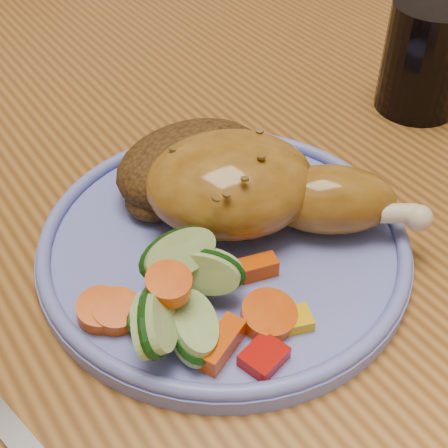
% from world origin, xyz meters
% --- Properties ---
extents(dining_table, '(0.90, 1.40, 0.75)m').
position_xyz_m(dining_table, '(0.00, 0.00, 0.67)').
color(dining_table, brown).
rests_on(dining_table, ground).
extents(plate, '(0.26, 0.26, 0.01)m').
position_xyz_m(plate, '(-0.02, -0.13, 0.76)').
color(plate, '#6470CA').
rests_on(plate, dining_table).
extents(plate_rim, '(0.26, 0.26, 0.01)m').
position_xyz_m(plate_rim, '(-0.02, -0.13, 0.77)').
color(plate_rim, '#6470CA').
rests_on(plate_rim, plate).
extents(chicken_leg, '(0.18, 0.18, 0.06)m').
position_xyz_m(chicken_leg, '(0.01, -0.12, 0.79)').
color(chicken_leg, '#94641F').
rests_on(chicken_leg, plate).
extents(rice_pilaf, '(0.13, 0.09, 0.05)m').
position_xyz_m(rice_pilaf, '(-0.00, -0.07, 0.78)').
color(rice_pilaf, '#4A2E12').
rests_on(rice_pilaf, plate).
extents(vegetable_pile, '(0.13, 0.11, 0.06)m').
position_xyz_m(vegetable_pile, '(-0.08, -0.17, 0.78)').
color(vegetable_pile, '#A50A05').
rests_on(vegetable_pile, plate).
extents(drinking_glass, '(0.08, 0.08, 0.10)m').
position_xyz_m(drinking_glass, '(0.24, -0.07, 0.80)').
color(drinking_glass, black).
rests_on(drinking_glass, dining_table).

